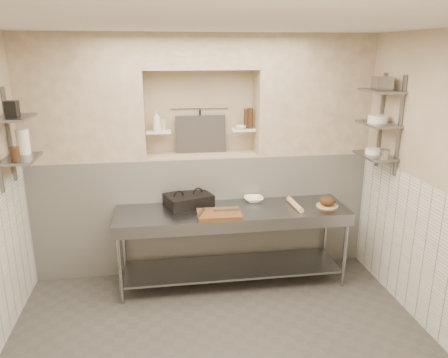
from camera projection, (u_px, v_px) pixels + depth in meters
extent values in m
cube|color=#46423E|center=(224.00, 354.00, 3.97)|extent=(4.00, 3.90, 0.10)
cube|color=silver|center=(223.00, 16.00, 3.15)|extent=(4.00, 3.90, 0.10)
cube|color=beige|center=(200.00, 151.00, 5.46)|extent=(4.00, 0.10, 2.80)
cube|color=white|center=(203.00, 210.00, 5.42)|extent=(4.00, 0.40, 1.40)
cube|color=beige|center=(202.00, 155.00, 5.22)|extent=(1.30, 0.40, 0.02)
cube|color=beige|center=(82.00, 98.00, 4.83)|extent=(1.35, 0.40, 1.40)
cube|color=beige|center=(311.00, 95.00, 5.21)|extent=(1.35, 0.40, 1.40)
cube|color=beige|center=(200.00, 51.00, 4.88)|extent=(1.30, 0.40, 0.40)
cube|color=white|center=(435.00, 265.00, 4.04)|extent=(0.02, 3.90, 1.40)
cube|color=white|center=(159.00, 132.00, 5.06)|extent=(0.28, 0.16, 0.02)
cube|color=white|center=(243.00, 130.00, 5.21)|extent=(0.28, 0.16, 0.02)
cylinder|color=gray|center=(200.00, 108.00, 5.23)|extent=(0.70, 0.02, 0.02)
cylinder|color=black|center=(200.00, 122.00, 5.26)|extent=(0.02, 0.02, 0.30)
cube|color=#383330|center=(201.00, 134.00, 5.25)|extent=(0.60, 0.08, 0.45)
cube|color=slate|center=(9.00, 135.00, 4.35)|extent=(0.03, 0.03, 0.95)
cube|color=slate|center=(21.00, 159.00, 4.24)|extent=(0.30, 0.50, 0.02)
cube|color=slate|center=(15.00, 118.00, 4.12)|extent=(0.30, 0.50, 0.03)
cube|color=slate|center=(381.00, 121.00, 4.90)|extent=(0.03, 0.03, 1.05)
cube|color=slate|center=(400.00, 127.00, 4.52)|extent=(0.03, 0.03, 1.05)
cube|color=slate|center=(375.00, 156.00, 4.79)|extent=(0.30, 0.50, 0.02)
cube|color=slate|center=(378.00, 124.00, 4.69)|extent=(0.30, 0.50, 0.02)
cube|color=slate|center=(381.00, 91.00, 4.59)|extent=(0.30, 0.50, 0.03)
cube|color=gray|center=(232.00, 211.00, 4.89)|extent=(2.60, 0.70, 0.04)
cube|color=gray|center=(232.00, 267.00, 5.09)|extent=(2.45, 0.60, 0.03)
cube|color=gray|center=(238.00, 227.00, 4.59)|extent=(2.60, 0.02, 0.12)
cylinder|color=gray|center=(120.00, 267.00, 4.56)|extent=(0.04, 0.04, 0.86)
cylinder|color=gray|center=(124.00, 244.00, 5.11)|extent=(0.04, 0.04, 0.86)
cylinder|color=gray|center=(345.00, 252.00, 4.92)|extent=(0.04, 0.04, 0.86)
cylinder|color=gray|center=(326.00, 231.00, 5.47)|extent=(0.04, 0.04, 0.86)
cube|color=black|center=(189.00, 202.00, 4.99)|extent=(0.59, 0.50, 0.09)
cube|color=black|center=(188.00, 196.00, 4.97)|extent=(0.59, 0.50, 0.05)
cube|color=brown|center=(219.00, 214.00, 4.68)|extent=(0.47, 0.34, 0.04)
cube|color=gray|center=(226.00, 210.00, 4.73)|extent=(0.28, 0.03, 0.01)
cylinder|color=gray|center=(201.00, 212.00, 4.64)|extent=(0.12, 0.25, 0.02)
imported|color=white|center=(254.00, 199.00, 5.13)|extent=(0.23, 0.23, 0.06)
cylinder|color=#DCB773|center=(295.00, 205.00, 4.95)|extent=(0.08, 0.41, 0.06)
cylinder|color=#DCB773|center=(327.00, 206.00, 4.98)|extent=(0.25, 0.25, 0.01)
ellipsoid|color=#4C2D19|center=(327.00, 201.00, 4.96)|extent=(0.18, 0.18, 0.11)
imported|color=white|center=(157.00, 121.00, 4.99)|extent=(0.11, 0.11, 0.24)
cube|color=beige|center=(161.00, 124.00, 5.09)|extent=(0.09, 0.09, 0.13)
imported|color=white|center=(241.00, 127.00, 5.17)|extent=(0.16, 0.16, 0.04)
cylinder|color=#362112|center=(250.00, 118.00, 5.19)|extent=(0.07, 0.07, 0.24)
cylinder|color=#362112|center=(246.00, 119.00, 5.20)|extent=(0.06, 0.06, 0.23)
cylinder|color=white|center=(249.00, 123.00, 5.23)|extent=(0.07, 0.07, 0.12)
cylinder|color=white|center=(23.00, 142.00, 4.34)|extent=(0.13, 0.13, 0.25)
cylinder|color=#362112|center=(15.00, 154.00, 4.09)|extent=(0.09, 0.09, 0.13)
cube|color=black|center=(12.00, 109.00, 4.05)|extent=(0.11, 0.11, 0.15)
cylinder|color=white|center=(374.00, 151.00, 4.81)|extent=(0.19, 0.19, 0.06)
cylinder|color=gray|center=(385.00, 154.00, 4.58)|extent=(0.10, 0.10, 0.10)
cylinder|color=white|center=(378.00, 119.00, 4.69)|extent=(0.21, 0.21, 0.08)
cube|color=gray|center=(382.00, 83.00, 4.57)|extent=(0.21, 0.24, 0.14)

